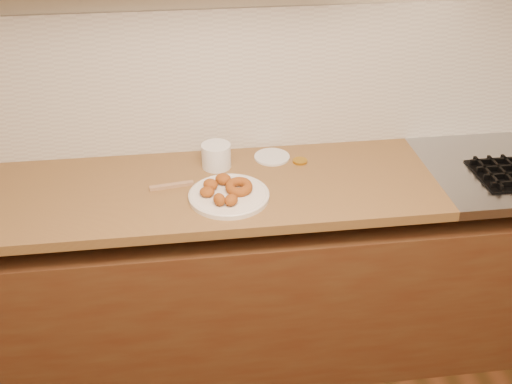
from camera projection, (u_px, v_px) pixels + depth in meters
wall_back at (297, 43)px, 2.40m from camera, size 4.00×0.02×2.70m
base_cabinet at (303, 278)px, 2.65m from camera, size 3.60×0.60×0.77m
butcher_block at (143, 194)px, 2.32m from camera, size 2.30×0.62×0.04m
backsplash at (297, 79)px, 2.47m from camera, size 3.60×0.02×0.60m
donut_plate at (229, 196)px, 2.25m from camera, size 0.30×0.30×0.02m
ring_donut at (239, 187)px, 2.25m from camera, size 0.11×0.11×0.05m
fried_dough_chunks at (218, 190)px, 2.23m from camera, size 0.16×0.22×0.05m
plastic_tub at (216, 156)px, 2.43m from camera, size 0.14×0.14×0.10m
tub_lid at (272, 157)px, 2.52m from camera, size 0.16×0.16×0.01m
brass_jar_lid at (300, 161)px, 2.48m from camera, size 0.07×0.07×0.01m
wooden_utensil at (172, 186)px, 2.31m from camera, size 0.17×0.05×0.01m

